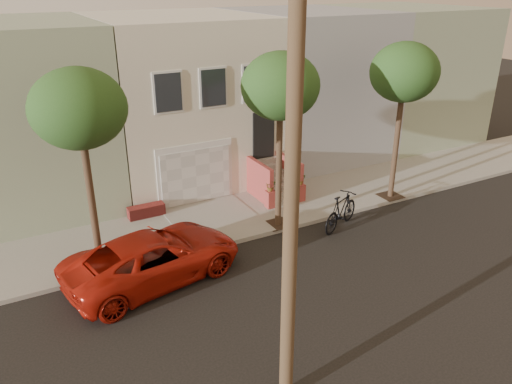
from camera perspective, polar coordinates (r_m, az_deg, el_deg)
ground at (r=15.58m, az=6.70°, el=-10.67°), size 90.00×90.00×0.00m
sidewalk at (r=19.53m, az=-2.22°, el=-2.79°), size 40.00×3.70×0.15m
house_row at (r=23.48m, az=-8.79°, el=10.71°), size 33.10×11.70×7.00m
tree_left at (r=14.89m, az=-19.48°, el=8.75°), size 2.70×2.57×6.30m
tree_mid at (r=17.09m, az=2.79°, el=11.78°), size 2.70×2.57×6.30m
tree_right at (r=20.43m, az=16.48°, el=12.79°), size 2.70×2.57×6.30m
pickup_truck at (r=15.77m, az=-11.52°, el=-7.28°), size 5.89×3.56×1.53m
motorcycle at (r=18.82m, az=9.63°, el=-2.13°), size 2.34×1.54×1.37m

